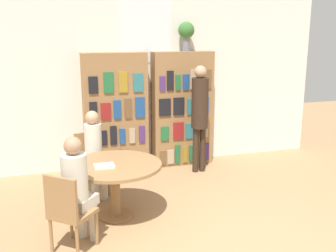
# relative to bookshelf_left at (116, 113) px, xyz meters

# --- Properties ---
(wall_back) EXTENTS (6.40, 0.07, 3.00)m
(wall_back) POSITION_rel_bookshelf_left_xyz_m (0.59, 0.19, 0.52)
(wall_back) COLOR silver
(wall_back) RESTS_ON ground_plane
(bookshelf_left) EXTENTS (1.06, 0.34, 1.99)m
(bookshelf_left) POSITION_rel_bookshelf_left_xyz_m (0.00, 0.00, 0.00)
(bookshelf_left) COLOR olive
(bookshelf_left) RESTS_ON ground_plane
(bookshelf_right) EXTENTS (1.06, 0.34, 1.99)m
(bookshelf_right) POSITION_rel_bookshelf_left_xyz_m (1.18, -0.00, 0.00)
(bookshelf_right) COLOR olive
(bookshelf_right) RESTS_ON ground_plane
(flower_vase) EXTENTS (0.28, 0.28, 0.49)m
(flower_vase) POSITION_rel_bookshelf_left_xyz_m (1.24, 0.00, 1.31)
(flower_vase) COLOR slate
(flower_vase) RESTS_ON bookshelf_right
(reading_table) EXTENTS (1.18, 1.18, 0.71)m
(reading_table) POSITION_rel_bookshelf_left_xyz_m (-0.32, -1.78, -0.40)
(reading_table) COLOR olive
(reading_table) RESTS_ON ground_plane
(chair_near_camera) EXTENTS (0.56, 0.56, 0.89)m
(chair_near_camera) POSITION_rel_bookshelf_left_xyz_m (-0.94, -2.47, -0.49)
(chair_near_camera) COLOR olive
(chair_near_camera) RESTS_ON ground_plane
(chair_left_side) EXTENTS (0.48, 0.48, 0.89)m
(chair_left_side) POSITION_rel_bookshelf_left_xyz_m (-0.52, -0.88, -0.49)
(chair_left_side) COLOR olive
(chair_left_side) RESTS_ON ground_plane
(seated_reader_left) EXTENTS (0.31, 0.38, 1.25)m
(seated_reader_left) POSITION_rel_bookshelf_left_xyz_m (-0.48, -1.05, -0.29)
(seated_reader_left) COLOR beige
(seated_reader_left) RESTS_ON ground_plane
(seated_reader_right) EXTENTS (0.42, 0.42, 1.25)m
(seated_reader_right) POSITION_rel_bookshelf_left_xyz_m (-0.82, -2.34, -0.27)
(seated_reader_right) COLOR beige
(seated_reader_right) RESTS_ON ground_plane
(librarian_standing) EXTENTS (0.27, 0.54, 1.79)m
(librarian_standing) POSITION_rel_bookshelf_left_xyz_m (1.31, -0.50, 0.10)
(librarian_standing) COLOR #332319
(librarian_standing) RESTS_ON ground_plane
(open_book_on_table) EXTENTS (0.24, 0.18, 0.03)m
(open_book_on_table) POSITION_rel_bookshelf_left_xyz_m (-0.46, -1.87, -0.26)
(open_book_on_table) COLOR silver
(open_book_on_table) RESTS_ON reading_table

